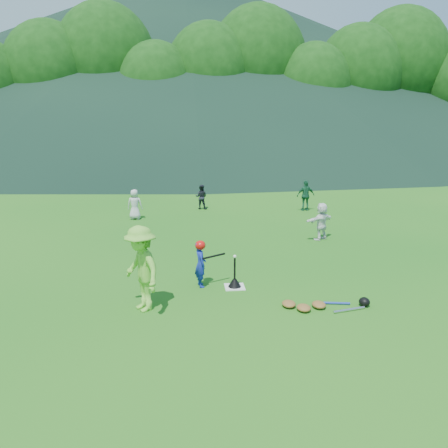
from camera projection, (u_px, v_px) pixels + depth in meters
name	position (u px, v px, depth m)	size (l,w,h in m)	color
ground	(235.00, 287.00, 9.97)	(120.00, 120.00, 0.00)	#196016
home_plate	(235.00, 287.00, 9.97)	(0.45, 0.45, 0.02)	silver
baseball	(235.00, 256.00, 9.80)	(0.08, 0.08, 0.08)	white
batter_child	(201.00, 264.00, 9.93)	(0.39, 0.25, 1.06)	#152796
adult_coach	(141.00, 269.00, 8.60)	(1.12, 0.64, 1.73)	#75C53A
fielder_a	(135.00, 204.00, 16.76)	(0.57, 0.37, 1.16)	beige
fielder_b	(201.00, 197.00, 18.72)	(0.51, 0.40, 1.06)	black
fielder_c	(306.00, 195.00, 18.36)	(0.76, 0.32, 1.30)	#1A5939
fielder_d	(321.00, 221.00, 13.86)	(1.11, 0.35, 1.19)	white
batting_tee	(235.00, 282.00, 9.94)	(0.30, 0.30, 0.68)	black
batter_gear	(201.00, 246.00, 9.83)	(0.71, 0.33, 0.42)	red
equipment_pile	(319.00, 305.00, 8.86)	(1.80, 0.60, 0.19)	olive
outfield_fence	(195.00, 157.00, 36.93)	(70.07, 0.08, 1.33)	gray
tree_line	(194.00, 72.00, 40.86)	(70.04, 11.40, 14.82)	#382314
distant_hills	(146.00, 62.00, 85.04)	(155.00, 140.00, 32.00)	black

